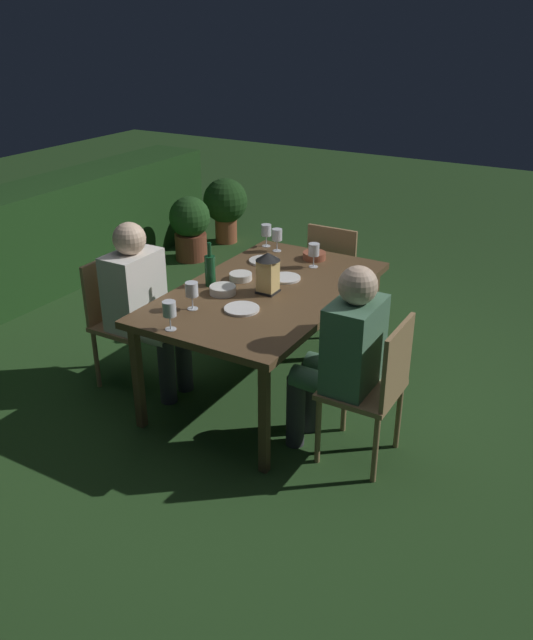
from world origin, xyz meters
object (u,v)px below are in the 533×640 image
object	(u,v)px
wine_glass_b	(266,231)
wine_glass_e	(314,251)
person_in_green	(343,352)
plate_b	(264,261)
wine_glass_a	(277,236)
plate_a	(242,309)
potted_plant_corner	(225,204)
wine_glass_c	(192,291)
potted_plant_by_hedge	(190,226)
lantern_centerpiece	(268,270)
bowl_bread	(241,276)
green_bottle_on_table	(210,270)
chair_side_right_a	(122,315)
person_in_cream	(143,301)
bowl_salad	(314,255)
wine_glass_d	(169,310)
dining_table	(266,297)
plate_c	(285,278)
chair_head_far	(337,271)
chair_side_left_a	(374,385)
bowl_olives	(223,290)

from	to	relation	value
wine_glass_b	wine_glass_e	xyz separation A→B (m)	(-0.22, -0.51, 0.00)
person_in_green	plate_b	world-z (taller)	person_in_green
wine_glass_a	plate_a	distance (m)	1.09
wine_glass_e	potted_plant_corner	size ratio (longest dim) A/B	0.24
wine_glass_c	potted_plant_by_hedge	size ratio (longest dim) A/B	0.26
lantern_centerpiece	wine_glass_a	size ratio (longest dim) A/B	1.57
bowl_bread	green_bottle_on_table	bearing A→B (deg)	148.41
chair_side_right_a	bowl_bread	world-z (taller)	chair_side_right_a
green_bottle_on_table	wine_glass_a	size ratio (longest dim) A/B	1.72
potted_plant_corner	bowl_bread	bearing A→B (deg)	-144.56
person_in_cream	bowl_salad	size ratio (longest dim) A/B	6.98
person_in_cream	plate_a	distance (m)	0.75
wine_glass_d	plate_b	bearing A→B (deg)	4.75
dining_table	plate_b	distance (m)	0.51
green_bottle_on_table	plate_c	distance (m)	0.51
chair_side_right_a	plate_a	distance (m)	0.97
wine_glass_c	wine_glass_e	distance (m)	1.04
person_in_cream	potted_plant_by_hedge	distance (m)	2.57
wine_glass_c	plate_a	size ratio (longest dim) A/B	0.80
person_in_cream	plate_c	size ratio (longest dim) A/B	5.72
plate_c	potted_plant_by_hedge	size ratio (longest dim) A/B	0.31
wine_glass_b	bowl_bread	distance (m)	0.71
lantern_centerpiece	potted_plant_by_hedge	distance (m)	2.80
chair_head_far	plate_b	distance (m)	0.76
chair_side_right_a	plate_c	bearing A→B (deg)	-57.13
person_in_green	dining_table	bearing A→B (deg)	61.48
dining_table	chair_head_far	world-z (taller)	chair_head_far
plate_c	plate_b	bearing A→B (deg)	53.17
chair_side_right_a	chair_side_left_a	bearing A→B (deg)	-90.00
bowl_salad	chair_head_far	bearing A→B (deg)	1.82
bowl_olives	potted_plant_by_hedge	world-z (taller)	bowl_olives
wine_glass_e	potted_plant_by_hedge	size ratio (longest dim) A/B	0.26
wine_glass_c	wine_glass_d	world-z (taller)	same
wine_glass_c	potted_plant_corner	size ratio (longest dim) A/B	0.24
green_bottle_on_table	bowl_salad	bearing A→B (deg)	-24.47
person_in_cream	potted_plant_corner	bearing A→B (deg)	23.63
person_in_cream	potted_plant_by_hedge	size ratio (longest dim) A/B	1.75
wine_glass_a	wine_glass_d	xyz separation A→B (m)	(-1.45, -0.13, 0.00)
chair_side_left_a	green_bottle_on_table	size ratio (longest dim) A/B	3.00
wine_glass_e	plate_a	xyz separation A→B (m)	(-0.86, 0.04, -0.11)
dining_table	wine_glass_e	distance (m)	0.54
chair_side_left_a	plate_b	size ratio (longest dim) A/B	4.03
wine_glass_d	potted_plant_corner	bearing A→B (deg)	28.80
wine_glass_a	bowl_salad	size ratio (longest dim) A/B	1.03
lantern_centerpiece	bowl_salad	size ratio (longest dim) A/B	1.61
plate_b	plate_c	world-z (taller)	same
plate_a	plate_c	xyz separation A→B (m)	(0.57, 0.01, 0.00)
person_in_green	wine_glass_d	world-z (taller)	person_in_green
plate_c	chair_head_far	bearing A→B (deg)	1.36
plate_a	bowl_olives	bearing A→B (deg)	57.13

